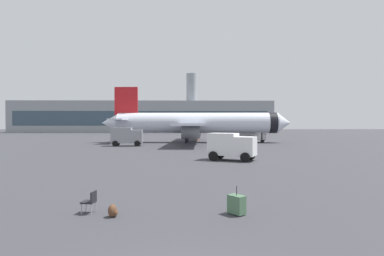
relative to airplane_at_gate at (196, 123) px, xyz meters
The scene contains 10 objects.
airplane_at_gate is the anchor object (origin of this frame).
service_truck 14.57m from the airplane_at_gate, 141.75° to the right, with size 4.93×2.79×2.90m.
fuel_truck 10.76m from the airplane_at_gate, ahead, with size 5.77×6.09×3.20m.
cargo_van 28.59m from the airplane_at_gate, 85.14° to the right, with size 4.83×3.80×2.60m.
safety_cone_near 8.50m from the airplane_at_gate, 84.69° to the left, with size 0.44×0.44×0.63m.
safety_cone_mid 13.84m from the airplane_at_gate, 58.89° to the right, with size 0.44×0.44×0.69m.
rolling_suitcase 46.04m from the airplane_at_gate, 90.02° to the right, with size 0.72×0.75×1.10m.
traveller_backpack 46.51m from the airplane_at_gate, 95.82° to the right, with size 0.36×0.40×0.48m.
gate_chair 46.10m from the airplane_at_gate, 97.11° to the right, with size 0.54×0.54×0.86m.
terminal_building 74.84m from the airplane_at_gate, 105.01° to the left, with size 106.07×16.82×24.79m.
Camera 1 is at (0.18, -5.79, 3.48)m, focal length 28.67 mm.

